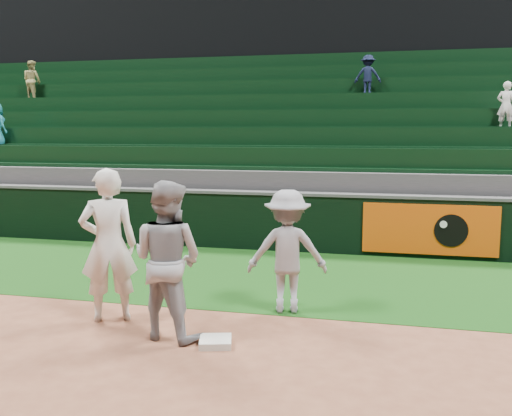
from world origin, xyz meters
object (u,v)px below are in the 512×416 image
Objects in this scene: baserunner at (167,260)px; first_baseman at (108,245)px; first_base at (215,342)px; base_coach at (287,251)px.

first_baseman is at bearing -9.58° from baserunner.
first_base is 0.22× the size of base_coach.
baserunner reaches higher than first_base.
first_baseman is 1.05× the size of baserunner.
first_base is 1.15m from baserunner.
baserunner reaches higher than base_coach.
first_baseman reaches higher than first_base.
first_base is at bearing -179.63° from baserunner.
baserunner is (1.01, -0.42, -0.05)m from first_baseman.
baserunner is 1.13× the size of base_coach.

